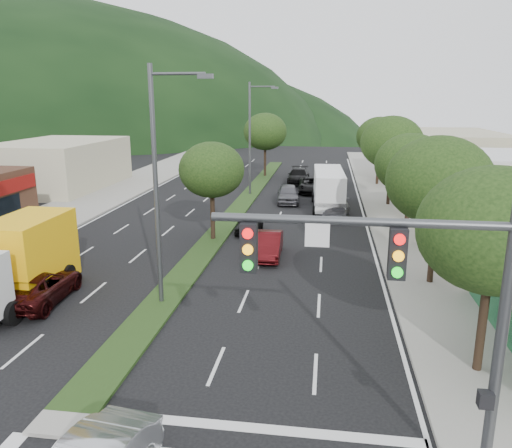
% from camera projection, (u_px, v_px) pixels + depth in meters
% --- Properties ---
extents(ground, '(160.00, 160.00, 0.00)m').
position_uv_depth(ground, '(70.00, 416.00, 14.07)').
color(ground, black).
rests_on(ground, ground).
extents(sidewalk_right, '(5.00, 90.00, 0.15)m').
position_uv_depth(sidewalk_right, '(402.00, 219.00, 36.31)').
color(sidewalk_right, gray).
rests_on(sidewalk_right, ground).
extents(sidewalk_left, '(6.00, 90.00, 0.15)m').
position_uv_depth(sidewalk_left, '(74.00, 209.00, 39.82)').
color(sidewalk_left, gray).
rests_on(sidewalk_left, ground).
extents(median, '(1.60, 56.00, 0.12)m').
position_uv_depth(median, '(241.00, 206.00, 40.91)').
color(median, '#213714').
rests_on(median, ground).
extents(traffic_signal, '(6.12, 0.40, 7.00)m').
position_uv_depth(traffic_signal, '(425.00, 303.00, 10.20)').
color(traffic_signal, '#47494C').
rests_on(traffic_signal, ground).
extents(bldg_left_far, '(9.00, 14.00, 4.60)m').
position_uv_depth(bldg_left_far, '(60.00, 165.00, 48.73)').
color(bldg_left_far, beige).
rests_on(bldg_left_far, ground).
extents(bldg_right_far, '(10.00, 16.00, 5.20)m').
position_uv_depth(bldg_right_far, '(447.00, 156.00, 52.94)').
color(bldg_right_far, beige).
rests_on(bldg_right_far, ground).
extents(tree_r_a, '(4.60, 4.60, 6.63)m').
position_uv_depth(tree_r_a, '(494.00, 230.00, 15.06)').
color(tree_r_a, black).
rests_on(tree_r_a, sidewalk_right).
extents(tree_r_b, '(4.80, 4.80, 6.94)m').
position_uv_depth(tree_r_b, '(439.00, 181.00, 22.68)').
color(tree_r_b, black).
rests_on(tree_r_b, sidewalk_right).
extents(tree_r_c, '(4.40, 4.40, 6.48)m').
position_uv_depth(tree_r_c, '(411.00, 164.00, 30.42)').
color(tree_r_c, black).
rests_on(tree_r_c, sidewalk_right).
extents(tree_r_d, '(5.00, 5.00, 7.17)m').
position_uv_depth(tree_r_d, '(392.00, 143.00, 39.91)').
color(tree_r_d, black).
rests_on(tree_r_d, sidewalk_right).
extents(tree_r_e, '(4.60, 4.60, 6.71)m').
position_uv_depth(tree_r_e, '(380.00, 137.00, 49.57)').
color(tree_r_e, black).
rests_on(tree_r_e, sidewalk_right).
extents(tree_med_near, '(4.00, 4.00, 6.02)m').
position_uv_depth(tree_med_near, '(212.00, 170.00, 30.24)').
color(tree_med_near, black).
rests_on(tree_med_near, median).
extents(tree_med_far, '(4.80, 4.80, 6.94)m').
position_uv_depth(tree_med_far, '(265.00, 132.00, 55.03)').
color(tree_med_far, black).
rests_on(tree_med_far, median).
extents(streetlight_near, '(2.60, 0.25, 10.00)m').
position_uv_depth(streetlight_near, '(160.00, 176.00, 20.34)').
color(streetlight_near, '#47494C').
rests_on(streetlight_near, ground).
extents(streetlight_mid, '(2.60, 0.25, 10.00)m').
position_uv_depth(streetlight_mid, '(252.00, 133.00, 44.31)').
color(streetlight_mid, '#47494C').
rests_on(streetlight_mid, ground).
extents(suv_maroon, '(2.56, 5.00, 1.35)m').
position_uv_depth(suv_maroon, '(40.00, 287.00, 21.77)').
color(suv_maroon, black).
rests_on(suv_maroon, ground).
extents(car_queue_a, '(1.66, 3.62, 1.20)m').
position_uv_depth(car_queue_a, '(249.00, 224.00, 32.96)').
color(car_queue_a, black).
rests_on(car_queue_a, ground).
extents(car_queue_b, '(2.22, 4.39, 1.22)m').
position_uv_depth(car_queue_b, '(337.00, 210.00, 36.95)').
color(car_queue_b, '#444348').
rests_on(car_queue_b, ground).
extents(car_queue_c, '(1.59, 4.22, 1.38)m').
position_uv_depth(car_queue_c, '(268.00, 245.00, 27.88)').
color(car_queue_c, '#460B0E').
rests_on(car_queue_c, ground).
extents(car_queue_d, '(2.46, 5.02, 1.37)m').
position_uv_depth(car_queue_d, '(311.00, 185.00, 46.83)').
color(car_queue_d, black).
rests_on(car_queue_d, ground).
extents(car_queue_e, '(2.17, 4.61, 1.53)m').
position_uv_depth(car_queue_e, '(288.00, 194.00, 42.26)').
color(car_queue_e, '#545359').
rests_on(car_queue_e, ground).
extents(car_queue_f, '(2.13, 5.22, 1.51)m').
position_uv_depth(car_queue_f, '(299.00, 176.00, 51.82)').
color(car_queue_f, black).
rests_on(car_queue_f, ground).
extents(box_truck, '(2.86, 7.11, 3.49)m').
position_uv_depth(box_truck, '(19.00, 262.00, 21.98)').
color(box_truck, silver).
rests_on(box_truck, ground).
extents(motorhome, '(2.82, 8.06, 3.05)m').
position_uv_depth(motorhome, '(329.00, 188.00, 39.95)').
color(motorhome, white).
rests_on(motorhome, ground).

